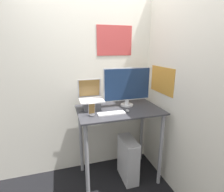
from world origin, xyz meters
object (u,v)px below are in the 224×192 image
Objects in this scene: keyboard at (111,113)px; laptop at (91,102)px; mouse at (127,111)px; cell_phone at (92,112)px; computer_tower at (128,159)px; monitor at (127,87)px.

laptop is at bearing 129.23° from keyboard.
mouse is 0.44m from cell_phone.
keyboard reaches higher than computer_tower.
laptop is 0.32m from keyboard.
keyboard is (-0.29, -0.23, -0.25)m from monitor.
keyboard is 0.21m from mouse.
mouse is at bearing -133.90° from computer_tower.
monitor reaches higher than laptop.
cell_phone is (-0.44, -0.01, 0.04)m from mouse.
cell_phone is 0.91m from computer_tower.
laptop is at bearing 80.85° from cell_phone.
laptop is at bearing 150.38° from mouse.
mouse is 0.43× the size of cell_phone.
laptop is at bearing 158.50° from computer_tower.
mouse is at bearing 2.48° from keyboard.
cell_phone is at bearing -155.99° from monitor.
cell_phone is 0.25× the size of computer_tower.
monitor is (0.48, -0.00, 0.16)m from laptop.
computer_tower is at bearing 6.78° from cell_phone.
mouse reaches higher than computer_tower.
laptop is 2.42× the size of cell_phone.
monitor is 0.99m from computer_tower.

